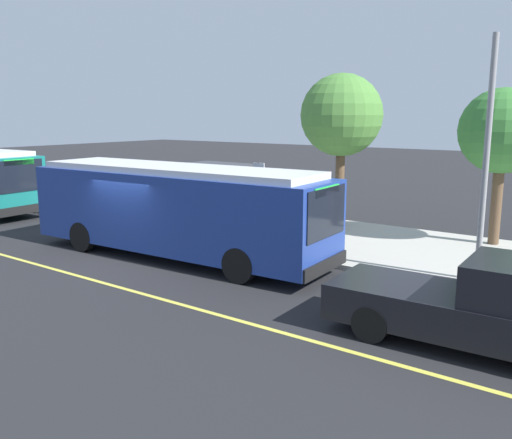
{
  "coord_description": "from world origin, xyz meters",
  "views": [
    {
      "loc": [
        13.2,
        -11.31,
        4.55
      ],
      "look_at": [
        4.03,
        1.26,
        1.54
      ],
      "focal_mm": 38.27,
      "sensor_mm": 36.0,
      "label": 1
    }
  ],
  "objects_px": {
    "pickup_truck": "(479,307)",
    "route_sign_post": "(259,191)",
    "waiting_bench": "(224,214)",
    "pedestrian_commuter": "(266,210)",
    "transit_bus_main": "(176,208)"
  },
  "relations": [
    {
      "from": "route_sign_post",
      "to": "pickup_truck",
      "type": "bearing_deg",
      "value": -26.91
    },
    {
      "from": "route_sign_post",
      "to": "pedestrian_commuter",
      "type": "height_order",
      "value": "route_sign_post"
    },
    {
      "from": "waiting_bench",
      "to": "route_sign_post",
      "type": "xyz_separation_m",
      "value": [
        2.91,
        -1.6,
        1.32
      ]
    },
    {
      "from": "pedestrian_commuter",
      "to": "transit_bus_main",
      "type": "bearing_deg",
      "value": -103.54
    },
    {
      "from": "transit_bus_main",
      "to": "pedestrian_commuter",
      "type": "relative_size",
      "value": 6.36
    },
    {
      "from": "pickup_truck",
      "to": "route_sign_post",
      "type": "xyz_separation_m",
      "value": [
        -8.37,
        4.25,
        1.1
      ]
    },
    {
      "from": "transit_bus_main",
      "to": "route_sign_post",
      "type": "bearing_deg",
      "value": 63.75
    },
    {
      "from": "waiting_bench",
      "to": "route_sign_post",
      "type": "height_order",
      "value": "route_sign_post"
    },
    {
      "from": "transit_bus_main",
      "to": "route_sign_post",
      "type": "xyz_separation_m",
      "value": [
        1.32,
        2.68,
        0.34
      ]
    },
    {
      "from": "transit_bus_main",
      "to": "waiting_bench",
      "type": "distance_m",
      "value": 4.67
    },
    {
      "from": "route_sign_post",
      "to": "waiting_bench",
      "type": "bearing_deg",
      "value": 151.16
    },
    {
      "from": "pickup_truck",
      "to": "waiting_bench",
      "type": "xyz_separation_m",
      "value": [
        -11.28,
        5.85,
        -0.22
      ]
    },
    {
      "from": "pedestrian_commuter",
      "to": "pickup_truck",
      "type": "bearing_deg",
      "value": -30.88
    },
    {
      "from": "transit_bus_main",
      "to": "pedestrian_commuter",
      "type": "distance_m",
      "value": 3.83
    },
    {
      "from": "waiting_bench",
      "to": "pedestrian_commuter",
      "type": "bearing_deg",
      "value": -13.33
    }
  ]
}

